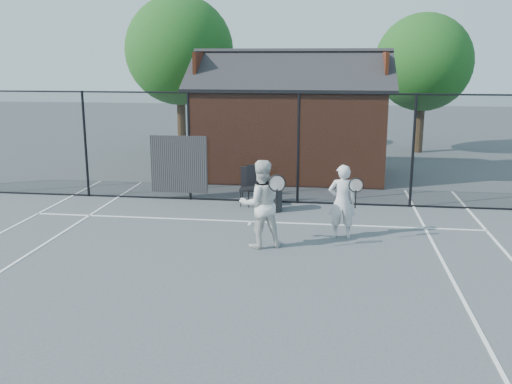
# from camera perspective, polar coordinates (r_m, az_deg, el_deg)

# --- Properties ---
(ground) EXTENTS (80.00, 80.00, 0.00)m
(ground) POSITION_cam_1_polar(r_m,az_deg,el_deg) (11.02, -2.79, -7.29)
(ground) COLOR #484E52
(ground) RESTS_ON ground
(court_lines) EXTENTS (11.02, 18.00, 0.01)m
(court_lines) POSITION_cam_1_polar(r_m,az_deg,el_deg) (9.81, -4.22, -9.91)
(court_lines) COLOR white
(court_lines) RESTS_ON ground
(fence) EXTENTS (22.04, 3.00, 3.00)m
(fence) POSITION_cam_1_polar(r_m,az_deg,el_deg) (15.49, -0.60, 4.24)
(fence) COLOR black
(fence) RESTS_ON ground
(clubhouse) EXTENTS (6.50, 4.36, 4.19)m
(clubhouse) POSITION_cam_1_polar(r_m,az_deg,el_deg) (19.33, 3.51, 6.47)
(clubhouse) COLOR #612C17
(clubhouse) RESTS_ON ground
(tree_left) EXTENTS (4.48, 4.48, 6.44)m
(tree_left) POSITION_cam_1_polar(r_m,az_deg,el_deg) (24.50, -7.66, 13.83)
(tree_left) COLOR #2F2012
(tree_left) RESTS_ON ground
(tree_right) EXTENTS (3.97, 3.97, 5.70)m
(tree_right) POSITION_cam_1_polar(r_m,az_deg,el_deg) (24.91, 16.40, 12.30)
(tree_right) COLOR #2F2012
(tree_right) RESTS_ON ground
(player_front) EXTENTS (0.74, 0.56, 1.64)m
(player_front) POSITION_cam_1_polar(r_m,az_deg,el_deg) (12.55, 8.60, -0.94)
(player_front) COLOR silver
(player_front) RESTS_ON ground
(player_back) EXTENTS (1.09, 0.98, 1.84)m
(player_back) POSITION_cam_1_polar(r_m,az_deg,el_deg) (11.80, 0.48, -1.18)
(player_back) COLOR silver
(player_back) RESTS_ON ground
(chair_left) EXTENTS (0.50, 0.52, 1.00)m
(chair_left) POSITION_cam_1_polar(r_m,az_deg,el_deg) (15.28, -0.71, 0.49)
(chair_left) COLOR black
(chair_left) RESTS_ON ground
(chair_right) EXTENTS (0.58, 0.60, 1.05)m
(chair_right) POSITION_cam_1_polar(r_m,az_deg,el_deg) (15.25, 0.04, 0.57)
(chair_right) COLOR black
(chair_right) RESTS_ON ground
(waste_bin) EXTENTS (0.62, 0.62, 0.76)m
(waste_bin) POSITION_cam_1_polar(r_m,az_deg,el_deg) (14.74, 1.62, -0.45)
(waste_bin) COLOR #262626
(waste_bin) RESTS_ON ground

